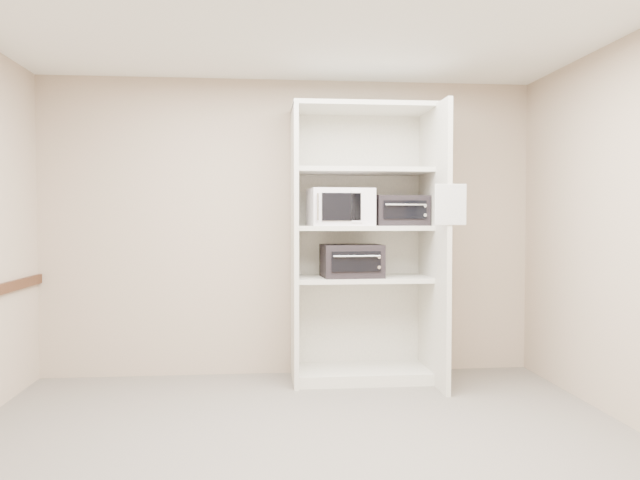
{
  "coord_description": "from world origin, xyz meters",
  "views": [
    {
      "loc": [
        -0.28,
        -3.74,
        1.43
      ],
      "look_at": [
        0.22,
        1.42,
        1.25
      ],
      "focal_mm": 35.0,
      "sensor_mm": 36.0,
      "label": 1
    }
  ],
  "objects": [
    {
      "name": "floor",
      "position": [
        0.0,
        0.0,
        0.0
      ],
      "size": [
        4.5,
        4.0,
        0.01
      ],
      "primitive_type": "cube",
      "color": "#615B54",
      "rests_on": "ground"
    },
    {
      "name": "toaster_oven_lower",
      "position": [
        0.52,
        1.65,
        1.06
      ],
      "size": [
        0.53,
        0.41,
        0.29
      ],
      "primitive_type": "cube",
      "rotation": [
        0.0,
        0.0,
        0.05
      ],
      "color": "black",
      "rests_on": "shelving_unit"
    },
    {
      "name": "microwave",
      "position": [
        0.42,
        1.65,
        1.53
      ],
      "size": [
        0.57,
        0.45,
        0.32
      ],
      "primitive_type": "cube",
      "rotation": [
        0.0,
        0.0,
        0.08
      ],
      "color": "white",
      "rests_on": "shelving_unit"
    },
    {
      "name": "paper_sign",
      "position": [
        1.22,
        1.07,
        1.54
      ],
      "size": [
        0.25,
        0.01,
        0.32
      ],
      "primitive_type": "cube",
      "rotation": [
        0.0,
        0.0,
        0.02
      ],
      "color": "white",
      "rests_on": "shelving_unit"
    },
    {
      "name": "ceiling",
      "position": [
        0.0,
        0.0,
        2.7
      ],
      "size": [
        4.5,
        4.0,
        0.01
      ],
      "primitive_type": "cube",
      "color": "white"
    },
    {
      "name": "shelving_unit",
      "position": [
        0.67,
        1.7,
        1.13
      ],
      "size": [
        1.24,
        0.92,
        2.42
      ],
      "color": "silver",
      "rests_on": "floor"
    },
    {
      "name": "wall_front",
      "position": [
        0.0,
        -2.0,
        1.35
      ],
      "size": [
        4.5,
        0.02,
        2.7
      ],
      "primitive_type": "cube",
      "color": "tan",
      "rests_on": "ground"
    },
    {
      "name": "toaster_oven_upper",
      "position": [
        0.96,
        1.69,
        1.5
      ],
      "size": [
        0.47,
        0.36,
        0.26
      ],
      "primitive_type": "cube",
      "rotation": [
        0.0,
        0.0,
        0.03
      ],
      "color": "black",
      "rests_on": "shelving_unit"
    },
    {
      "name": "wall_back",
      "position": [
        0.0,
        2.0,
        1.35
      ],
      "size": [
        4.5,
        0.02,
        2.7
      ],
      "primitive_type": "cube",
      "color": "tan",
      "rests_on": "ground"
    }
  ]
}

